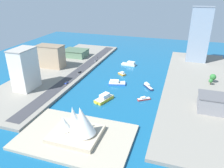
# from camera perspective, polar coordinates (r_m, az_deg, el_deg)

# --- Properties ---
(ground_plane) EXTENTS (440.00, 440.00, 0.00)m
(ground_plane) POSITION_cam_1_polar(r_m,az_deg,el_deg) (247.29, 3.25, 1.42)
(ground_plane) COLOR #145684
(quay_west) EXTENTS (70.00, 240.00, 2.61)m
(quay_west) POSITION_cam_1_polar(r_m,az_deg,el_deg) (241.09, 21.92, -0.69)
(quay_west) COLOR gray
(quay_west) RESTS_ON ground_plane
(quay_east) EXTENTS (70.00, 240.00, 2.61)m
(quay_east) POSITION_cam_1_polar(r_m,az_deg,el_deg) (276.52, -12.97, 3.64)
(quay_east) COLOR gray
(quay_east) RESTS_ON ground_plane
(peninsula_point) EXTENTS (77.46, 50.93, 2.00)m
(peninsula_point) POSITION_cam_1_polar(r_m,az_deg,el_deg) (156.70, -9.38, -13.41)
(peninsula_point) COLOR #A89E89
(peninsula_point) RESTS_ON ground_plane
(road_strip) EXTENTS (12.97, 228.00, 0.15)m
(road_strip) POSITION_cam_1_polar(r_m,az_deg,el_deg) (264.97, -8.53, 3.41)
(road_strip) COLOR #38383D
(road_strip) RESTS_ON quay_east
(catamaran_blue) EXTENTS (19.78, 12.97, 4.65)m
(catamaran_blue) POSITION_cam_1_polar(r_m,az_deg,el_deg) (231.99, 1.16, 0.31)
(catamaran_blue) COLOR blue
(catamaran_blue) RESTS_ON ground_plane
(ferry_yellow_fast) EXTENTS (14.19, 21.54, 6.37)m
(ferry_yellow_fast) POSITION_cam_1_polar(r_m,az_deg,el_deg) (199.38, -2.11, -3.74)
(ferry_yellow_fast) COLOR yellow
(ferry_yellow_fast) RESTS_ON ground_plane
(tugboat_red) EXTENTS (11.96, 9.78, 3.13)m
(tugboat_red) POSITION_cam_1_polar(r_m,az_deg,el_deg) (203.16, 8.31, -3.83)
(tugboat_red) COLOR red
(tugboat_red) RESTS_ON ground_plane
(ferry_white_commuter) EXTENTS (20.38, 8.81, 5.58)m
(ferry_white_commuter) POSITION_cam_1_polar(r_m,az_deg,el_deg) (288.44, 4.55, 5.25)
(ferry_white_commuter) COLOR silver
(ferry_white_commuter) RESTS_ON ground_plane
(patrol_launch_navy) EXTENTS (12.24, 14.53, 4.21)m
(patrol_launch_navy) POSITION_cam_1_polar(r_m,az_deg,el_deg) (227.10, 9.38, -0.61)
(patrol_launch_navy) COLOR #1E284C
(patrol_launch_navy) RESTS_ON ground_plane
(water_taxi_orange) EXTENTS (10.61, 9.24, 4.13)m
(water_taxi_orange) POSITION_cam_1_polar(r_m,az_deg,el_deg) (257.38, 2.60, 2.73)
(water_taxi_orange) COLOR orange
(water_taxi_orange) RESTS_ON ground_plane
(hotel_broad_white) EXTENTS (16.67, 25.33, 40.12)m
(hotel_broad_white) POSITION_cam_1_polar(r_m,az_deg,el_deg) (226.50, -21.82, 3.63)
(hotel_broad_white) COLOR silver
(hotel_broad_white) RESTS_ON quay_east
(warehouse_low_gray) EXTENTS (27.80, 19.61, 13.47)m
(warehouse_low_gray) POSITION_cam_1_polar(r_m,az_deg,el_deg) (195.31, 25.44, -4.60)
(warehouse_low_gray) COLOR gray
(warehouse_low_gray) RESTS_ON quay_west
(apartment_midrise_tan) EXTENTS (32.74, 17.59, 27.40)m
(apartment_midrise_tan) POSITION_cam_1_polar(r_m,az_deg,el_deg) (281.88, -15.66, 6.98)
(apartment_midrise_tan) COLOR tan
(apartment_midrise_tan) RESTS_ON quay_east
(tower_tall_glass) EXTENTS (26.33, 15.92, 70.14)m
(tower_tall_glass) POSITION_cam_1_polar(r_m,az_deg,el_deg) (310.54, 21.79, 11.80)
(tower_tall_glass) COLOR #8C9EB2
(tower_tall_glass) RESTS_ON quay_west
(terminal_long_green) EXTENTS (33.25, 25.55, 9.75)m
(terminal_long_green) POSITION_cam_1_polar(r_m,az_deg,el_deg) (321.14, -9.52, 7.98)
(terminal_long_green) COLOR slate
(terminal_long_green) RESTS_ON quay_east
(suv_black) EXTENTS (2.08, 4.70, 1.57)m
(suv_black) POSITION_cam_1_polar(r_m,az_deg,el_deg) (259.25, -8.42, 3.14)
(suv_black) COLOR black
(suv_black) RESTS_ON road_strip
(hatchback_blue) EXTENTS (2.07, 4.63, 1.56)m
(hatchback_blue) POSITION_cam_1_polar(r_m,az_deg,el_deg) (232.52, -11.82, 0.32)
(hatchback_blue) COLOR black
(hatchback_blue) RESTS_ON road_strip
(sedan_silver) EXTENTS (1.79, 4.51, 1.52)m
(sedan_silver) POSITION_cam_1_polar(r_m,az_deg,el_deg) (297.35, -4.29, 6.11)
(sedan_silver) COLOR black
(sedan_silver) RESTS_ON road_strip
(traffic_light_waterfront) EXTENTS (0.36, 0.36, 6.50)m
(traffic_light_waterfront) POSITION_cam_1_polar(r_m,az_deg,el_deg) (295.65, -3.79, 6.72)
(traffic_light_waterfront) COLOR black
(traffic_light_waterfront) RESTS_ON quay_east
(opera_landmark) EXTENTS (33.61, 28.08, 24.45)m
(opera_landmark) POSITION_cam_1_polar(r_m,az_deg,el_deg) (150.22, -9.06, -10.55)
(opera_landmark) COLOR #BCAD93
(opera_landmark) RESTS_ON peninsula_point
(park_tree_cluster) EXTENTS (7.71, 12.82, 9.13)m
(park_tree_cluster) POSITION_cam_1_polar(r_m,az_deg,el_deg) (250.60, 24.74, 1.46)
(park_tree_cluster) COLOR brown
(park_tree_cluster) RESTS_ON quay_west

